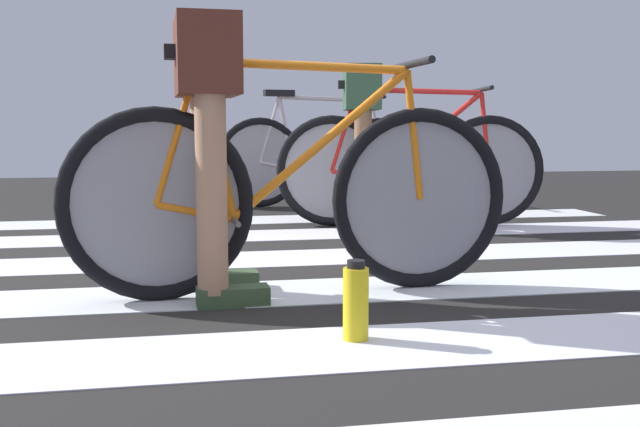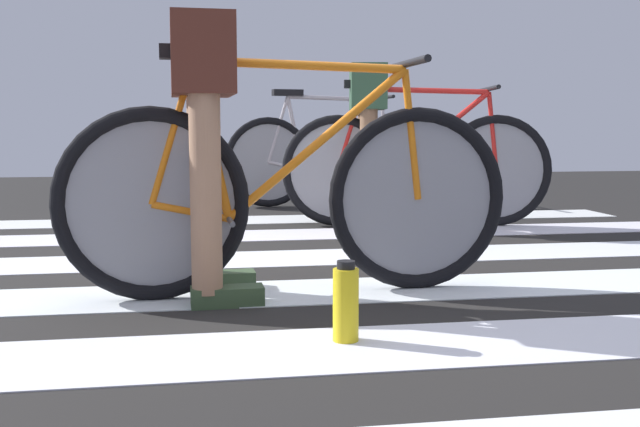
# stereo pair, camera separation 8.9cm
# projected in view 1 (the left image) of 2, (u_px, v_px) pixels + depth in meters

# --- Properties ---
(ground) EXTENTS (18.00, 14.00, 0.02)m
(ground) POSITION_uv_depth(u_px,v_px,m) (284.00, 291.00, 2.94)
(ground) COLOR black
(crosswalk_markings) EXTENTS (5.37, 4.23, 0.00)m
(crosswalk_markings) POSITION_uv_depth(u_px,v_px,m) (278.00, 273.00, 3.24)
(crosswalk_markings) COLOR silver
(crosswalk_markings) RESTS_ON ground
(bicycle_1_of_3) EXTENTS (1.74, 0.52, 0.93)m
(bicycle_1_of_3) POSITION_uv_depth(u_px,v_px,m) (292.00, 195.00, 2.81)
(bicycle_1_of_3) COLOR black
(bicycle_1_of_3) RESTS_ON ground
(cyclist_1_of_3) EXTENTS (0.33, 0.42, 1.03)m
(cyclist_1_of_3) POSITION_uv_depth(u_px,v_px,m) (209.00, 119.00, 2.71)
(cyclist_1_of_3) COLOR #A87A5B
(cyclist_1_of_3) RESTS_ON ground
(bicycle_2_of_3) EXTENTS (1.72, 0.54, 0.93)m
(bicycle_2_of_3) POSITION_uv_depth(u_px,v_px,m) (410.00, 167.00, 4.77)
(bicycle_2_of_3) COLOR black
(bicycle_2_of_3) RESTS_ON ground
(cyclist_2_of_3) EXTENTS (0.37, 0.44, 1.03)m
(cyclist_2_of_3) POSITION_uv_depth(u_px,v_px,m) (362.00, 123.00, 4.73)
(cyclist_2_of_3) COLOR brown
(cyclist_2_of_3) RESTS_ON ground
(bicycle_3_of_3) EXTENTS (1.73, 0.52, 0.93)m
(bicycle_3_of_3) POSITION_uv_depth(u_px,v_px,m) (320.00, 158.00, 6.04)
(bicycle_3_of_3) COLOR black
(bicycle_3_of_3) RESTS_ON ground
(water_bottle) EXTENTS (0.08, 0.08, 0.25)m
(water_bottle) POSITION_uv_depth(u_px,v_px,m) (356.00, 302.00, 2.22)
(water_bottle) COLOR gold
(water_bottle) RESTS_ON ground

